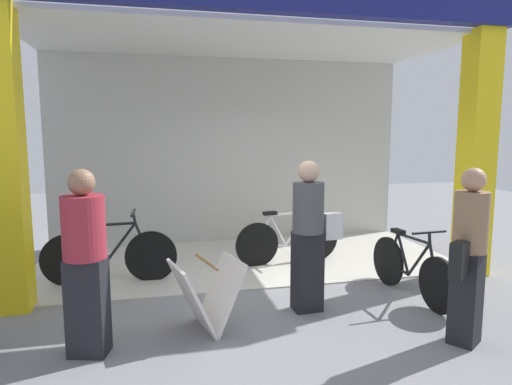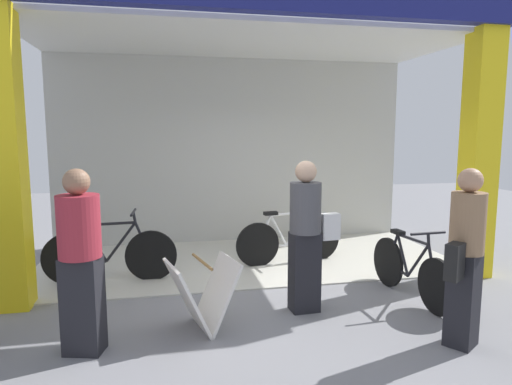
{
  "view_description": "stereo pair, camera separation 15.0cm",
  "coord_description": "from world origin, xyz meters",
  "px_view_note": "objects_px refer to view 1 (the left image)",
  "views": [
    {
      "loc": [
        -1.37,
        -5.3,
        1.98
      ],
      "look_at": [
        0.0,
        0.67,
        1.15
      ],
      "focal_mm": 31.52,
      "sensor_mm": 36.0,
      "label": 1
    },
    {
      "loc": [
        -1.22,
        -5.33,
        1.98
      ],
      "look_at": [
        0.0,
        0.67,
        1.15
      ],
      "focal_mm": 31.52,
      "sensor_mm": 36.0,
      "label": 2
    }
  ],
  "objects_px": {
    "bicycle_inside_0": "(288,239)",
    "pedestrian_0": "(309,234)",
    "bicycle_inside_1": "(109,255)",
    "pedestrian_2": "(85,260)",
    "pedestrian_1": "(468,256)",
    "bicycle_parked_0": "(411,269)",
    "sandwich_board_sign": "(207,295)"
  },
  "relations": [
    {
      "from": "pedestrian_2",
      "to": "bicycle_parked_0",
      "type": "bearing_deg",
      "value": 9.71
    },
    {
      "from": "bicycle_inside_1",
      "to": "bicycle_parked_0",
      "type": "distance_m",
      "value": 3.8
    },
    {
      "from": "pedestrian_1",
      "to": "bicycle_inside_1",
      "type": "bearing_deg",
      "value": 143.67
    },
    {
      "from": "pedestrian_0",
      "to": "bicycle_inside_0",
      "type": "bearing_deg",
      "value": 80.14
    },
    {
      "from": "bicycle_inside_1",
      "to": "pedestrian_0",
      "type": "distance_m",
      "value": 2.69
    },
    {
      "from": "bicycle_inside_0",
      "to": "bicycle_parked_0",
      "type": "relative_size",
      "value": 1.04
    },
    {
      "from": "bicycle_inside_1",
      "to": "pedestrian_1",
      "type": "bearing_deg",
      "value": -36.33
    },
    {
      "from": "bicycle_inside_1",
      "to": "pedestrian_0",
      "type": "bearing_deg",
      "value": -32.18
    },
    {
      "from": "bicycle_inside_1",
      "to": "pedestrian_0",
      "type": "height_order",
      "value": "pedestrian_0"
    },
    {
      "from": "sandwich_board_sign",
      "to": "pedestrian_0",
      "type": "xyz_separation_m",
      "value": [
        1.16,
        0.26,
        0.51
      ]
    },
    {
      "from": "pedestrian_2",
      "to": "pedestrian_1",
      "type": "bearing_deg",
      "value": -9.38
    },
    {
      "from": "pedestrian_2",
      "to": "bicycle_inside_0",
      "type": "bearing_deg",
      "value": 42.0
    },
    {
      "from": "bicycle_inside_1",
      "to": "pedestrian_2",
      "type": "xyz_separation_m",
      "value": [
        -0.01,
        -1.94,
        0.49
      ]
    },
    {
      "from": "sandwich_board_sign",
      "to": "bicycle_parked_0",
      "type": "bearing_deg",
      "value": 7.9
    },
    {
      "from": "bicycle_inside_0",
      "to": "sandwich_board_sign",
      "type": "relative_size",
      "value": 2.16
    },
    {
      "from": "sandwich_board_sign",
      "to": "bicycle_inside_0",
      "type": "bearing_deg",
      "value": 54.16
    },
    {
      "from": "pedestrian_1",
      "to": "pedestrian_0",
      "type": "bearing_deg",
      "value": 136.76
    },
    {
      "from": "bicycle_inside_0",
      "to": "pedestrian_0",
      "type": "relative_size",
      "value": 1.0
    },
    {
      "from": "bicycle_inside_0",
      "to": "bicycle_parked_0",
      "type": "xyz_separation_m",
      "value": [
        1.01,
        -1.69,
        -0.02
      ]
    },
    {
      "from": "bicycle_inside_0",
      "to": "bicycle_parked_0",
      "type": "height_order",
      "value": "bicycle_inside_0"
    },
    {
      "from": "bicycle_inside_1",
      "to": "sandwich_board_sign",
      "type": "height_order",
      "value": "bicycle_inside_1"
    },
    {
      "from": "bicycle_inside_0",
      "to": "pedestrian_0",
      "type": "xyz_separation_m",
      "value": [
        -0.31,
        -1.77,
        0.5
      ]
    },
    {
      "from": "bicycle_inside_1",
      "to": "sandwich_board_sign",
      "type": "xyz_separation_m",
      "value": [
        1.08,
        -1.67,
        -0.02
      ]
    },
    {
      "from": "sandwich_board_sign",
      "to": "pedestrian_2",
      "type": "relative_size",
      "value": 0.46
    },
    {
      "from": "pedestrian_0",
      "to": "pedestrian_2",
      "type": "distance_m",
      "value": 2.31
    },
    {
      "from": "bicycle_inside_1",
      "to": "pedestrian_1",
      "type": "distance_m",
      "value": 4.24
    },
    {
      "from": "pedestrian_1",
      "to": "pedestrian_2",
      "type": "height_order",
      "value": "pedestrian_2"
    },
    {
      "from": "pedestrian_1",
      "to": "pedestrian_2",
      "type": "xyz_separation_m",
      "value": [
        -3.41,
        0.56,
        0.02
      ]
    },
    {
      "from": "bicycle_inside_1",
      "to": "sandwich_board_sign",
      "type": "bearing_deg",
      "value": -57.16
    },
    {
      "from": "bicycle_inside_1",
      "to": "pedestrian_2",
      "type": "bearing_deg",
      "value": -90.25
    },
    {
      "from": "pedestrian_0",
      "to": "pedestrian_1",
      "type": "bearing_deg",
      "value": -43.24
    },
    {
      "from": "bicycle_inside_1",
      "to": "pedestrian_0",
      "type": "xyz_separation_m",
      "value": [
        2.24,
        -1.41,
        0.49
      ]
    }
  ]
}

